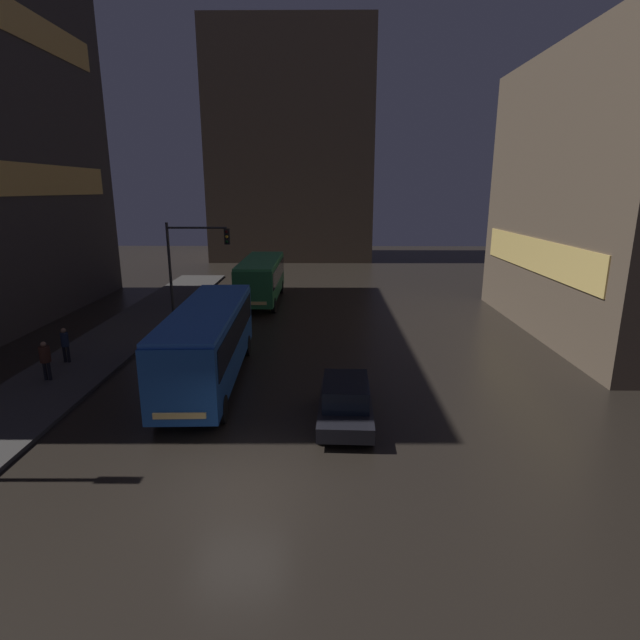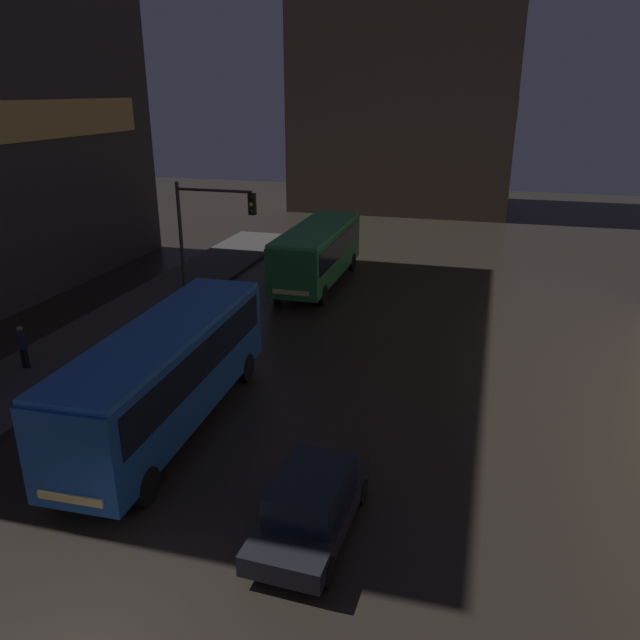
{
  "view_description": "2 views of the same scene",
  "coord_description": "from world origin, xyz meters",
  "px_view_note": "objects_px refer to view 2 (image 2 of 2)",
  "views": [
    {
      "loc": [
        2.34,
        -11.76,
        7.91
      ],
      "look_at": [
        2.1,
        11.26,
        1.85
      ],
      "focal_mm": 28.0,
      "sensor_mm": 36.0,
      "label": 1
    },
    {
      "loc": [
        6.5,
        -7.31,
        9.78
      ],
      "look_at": [
        1.29,
        11.27,
        2.63
      ],
      "focal_mm": 35.0,
      "sensor_mm": 36.0,
      "label": 2
    }
  ],
  "objects_px": {
    "pedestrian_mid": "(22,344)",
    "bus_far": "(317,249)",
    "car_taxi": "(311,504)",
    "traffic_light_main": "(207,227)",
    "bus_near": "(167,367)"
  },
  "relations": [
    {
      "from": "bus_far",
      "to": "pedestrian_mid",
      "type": "bearing_deg",
      "value": 61.19
    },
    {
      "from": "car_taxi",
      "to": "pedestrian_mid",
      "type": "xyz_separation_m",
      "value": [
        -12.65,
        5.71,
        0.31
      ]
    },
    {
      "from": "pedestrian_mid",
      "to": "bus_far",
      "type": "bearing_deg",
      "value": -3.07
    },
    {
      "from": "car_taxi",
      "to": "bus_near",
      "type": "bearing_deg",
      "value": -30.44
    },
    {
      "from": "traffic_light_main",
      "to": "bus_near",
      "type": "bearing_deg",
      "value": -72.13
    },
    {
      "from": "bus_near",
      "to": "bus_far",
      "type": "relative_size",
      "value": 1.1
    },
    {
      "from": "bus_near",
      "to": "pedestrian_mid",
      "type": "bearing_deg",
      "value": -19.04
    },
    {
      "from": "pedestrian_mid",
      "to": "car_taxi",
      "type": "bearing_deg",
      "value": -88.75
    },
    {
      "from": "bus_near",
      "to": "car_taxi",
      "type": "distance_m",
      "value": 6.65
    },
    {
      "from": "bus_far",
      "to": "traffic_light_main",
      "type": "bearing_deg",
      "value": 62.13
    },
    {
      "from": "bus_near",
      "to": "car_taxi",
      "type": "bearing_deg",
      "value": 145.35
    },
    {
      "from": "car_taxi",
      "to": "pedestrian_mid",
      "type": "height_order",
      "value": "pedestrian_mid"
    },
    {
      "from": "pedestrian_mid",
      "to": "traffic_light_main",
      "type": "relative_size",
      "value": 0.27
    },
    {
      "from": "bus_near",
      "to": "car_taxi",
      "type": "xyz_separation_m",
      "value": [
        5.5,
        -3.52,
        -1.24
      ]
    },
    {
      "from": "bus_far",
      "to": "traffic_light_main",
      "type": "height_order",
      "value": "traffic_light_main"
    }
  ]
}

